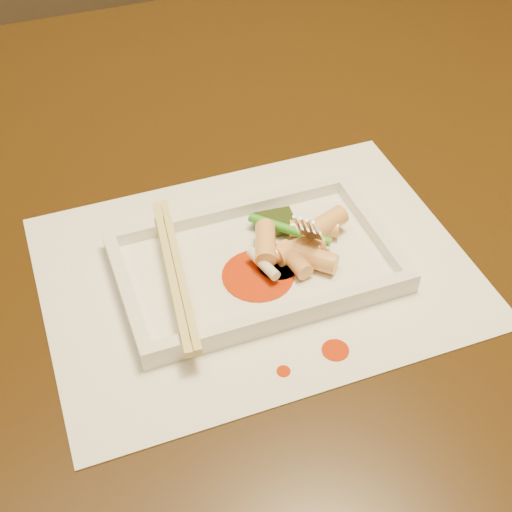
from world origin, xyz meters
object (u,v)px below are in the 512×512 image
object	(u,v)px
chopstick_a	(171,272)
fork	(321,175)
table	(251,238)
placemat	(256,270)
plate_base	(256,266)

from	to	relation	value
chopstick_a	fork	distance (m)	0.16
table	chopstick_a	bearing A→B (deg)	-131.41
chopstick_a	placemat	bearing A→B (deg)	0.00
table	placemat	distance (m)	0.18
plate_base	chopstick_a	xyz separation A→B (m)	(-0.08, 0.00, 0.02)
placemat	plate_base	xyz separation A→B (m)	(-0.00, 0.00, 0.00)
table	placemat	world-z (taller)	placemat
table	placemat	xyz separation A→B (m)	(-0.05, -0.15, 0.10)
plate_base	fork	xyz separation A→B (m)	(0.07, 0.02, 0.08)
plate_base	fork	world-z (taller)	fork
placemat	plate_base	size ratio (longest dim) A/B	1.54
plate_base	chopstick_a	bearing A→B (deg)	180.00
placemat	fork	world-z (taller)	fork
table	fork	world-z (taller)	fork
table	plate_base	bearing A→B (deg)	-107.93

